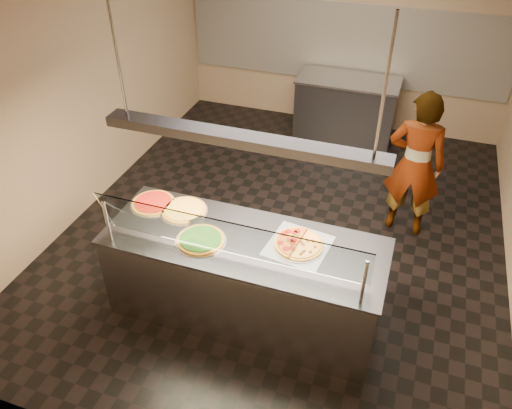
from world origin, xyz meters
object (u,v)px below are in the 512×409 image
(serving_counter, at_px, (245,278))
(pizza_tomato, at_px, (153,203))
(half_pizza_sausage, at_px, (310,246))
(heat_lamp_housing, at_px, (242,139))
(pizza_cheese, at_px, (184,210))
(worker, at_px, (415,165))
(prep_table, at_px, (346,108))
(half_pizza_pepperoni, at_px, (287,240))
(sneeze_guard, at_px, (229,239))
(pizza_spinach, at_px, (201,239))
(perforated_tray, at_px, (298,245))
(pizza_spatula, at_px, (189,217))

(serving_counter, height_order, pizza_tomato, pizza_tomato)
(half_pizza_sausage, bearing_deg, heat_lamp_housing, -171.47)
(pizza_cheese, relative_size, worker, 0.26)
(pizza_tomato, xyz_separation_m, prep_table, (1.23, 3.73, -0.48))
(half_pizza_sausage, xyz_separation_m, pizza_cheese, (-1.27, 0.13, -0.01))
(half_pizza_pepperoni, relative_size, pizza_cheese, 0.99)
(serving_counter, xyz_separation_m, sneeze_guard, (-0.00, -0.34, 0.76))
(worker, bearing_deg, pizza_spinach, 52.87)
(sneeze_guard, relative_size, half_pizza_sausage, 5.13)
(sneeze_guard, xyz_separation_m, prep_table, (0.20, 4.30, -0.76))
(perforated_tray, xyz_separation_m, worker, (0.85, 1.80, -0.06))
(perforated_tray, distance_m, prep_table, 3.91)
(worker, bearing_deg, sneeze_guard, 61.98)
(prep_table, relative_size, worker, 0.86)
(prep_table, bearing_deg, half_pizza_sausage, -84.39)
(sneeze_guard, xyz_separation_m, half_pizza_pepperoni, (0.37, 0.43, -0.26))
(sneeze_guard, relative_size, pizza_cheese, 5.09)
(pizza_spinach, distance_m, pizza_spatula, 0.33)
(half_pizza_sausage, bearing_deg, pizza_spatula, 178.75)
(half_pizza_sausage, height_order, pizza_cheese, half_pizza_sausage)
(half_pizza_pepperoni, height_order, half_pizza_sausage, half_pizza_pepperoni)
(sneeze_guard, relative_size, worker, 1.31)
(perforated_tray, height_order, half_pizza_sausage, half_pizza_sausage)
(heat_lamp_housing, bearing_deg, perforated_tray, 10.73)
(pizza_tomato, bearing_deg, prep_table, 71.79)
(worker, bearing_deg, serving_counter, 57.61)
(sneeze_guard, bearing_deg, half_pizza_pepperoni, 49.21)
(half_pizza_sausage, xyz_separation_m, pizza_spinach, (-0.94, -0.22, -0.01))
(serving_counter, height_order, pizza_spinach, pizza_spinach)
(pizza_spinach, distance_m, heat_lamp_housing, 1.07)
(pizza_spinach, xyz_separation_m, prep_table, (0.56, 4.09, -0.48))
(pizza_spinach, xyz_separation_m, pizza_tomato, (-0.67, 0.36, -0.00))
(perforated_tray, bearing_deg, serving_counter, -169.27)
(perforated_tray, xyz_separation_m, heat_lamp_housing, (-0.48, -0.09, 1.01))
(serving_counter, xyz_separation_m, prep_table, (0.20, 3.96, 0.00))
(perforated_tray, relative_size, pizza_tomato, 1.31)
(pizza_spatula, relative_size, worker, 0.16)
(serving_counter, relative_size, heat_lamp_housing, 1.11)
(perforated_tray, height_order, half_pizza_pepperoni, half_pizza_pepperoni)
(sneeze_guard, relative_size, prep_table, 1.52)
(pizza_spinach, height_order, worker, worker)
(serving_counter, xyz_separation_m, perforated_tray, (0.48, 0.09, 0.47))
(pizza_spinach, relative_size, heat_lamp_housing, 0.20)
(pizza_spinach, distance_m, pizza_cheese, 0.48)
(pizza_tomato, bearing_deg, pizza_spatula, -14.35)
(half_pizza_pepperoni, distance_m, pizza_spatula, 0.96)
(serving_counter, height_order, pizza_spatula, pizza_spatula)
(sneeze_guard, bearing_deg, pizza_cheese, 140.92)
(worker, bearing_deg, half_pizza_sausage, 70.16)
(pizza_spinach, xyz_separation_m, heat_lamp_housing, (0.36, 0.13, 1.00))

